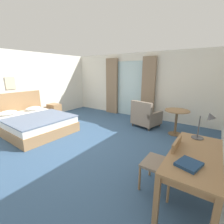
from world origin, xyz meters
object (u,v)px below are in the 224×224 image
desk_chair (165,161)px  desk_lamp (207,122)px  nightstand (54,110)px  closed_book (189,164)px  armchair_by_window (145,117)px  round_cafe_table (177,117)px  framed_picture (10,83)px  bed (33,122)px  writing_desk (195,159)px

desk_chair → desk_lamp: (0.43, 0.49, 0.57)m
nightstand → desk_chair: bearing=-17.9°
nightstand → closed_book: bearing=-20.6°
desk_lamp → closed_book: size_ratio=1.81×
desk_lamp → nightstand: bearing=168.4°
armchair_by_window → round_cafe_table: (1.00, -0.14, 0.20)m
framed_picture → desk_chair: bearing=-2.7°
closed_book → armchair_by_window: (-1.74, 2.96, -0.45)m
nightstand → closed_book: size_ratio=2.01×
bed → desk_lamp: 4.63m
desk_chair → framed_picture: bearing=177.3°
writing_desk → armchair_by_window: 3.17m
bed → framed_picture: bearing=-179.9°
closed_book → desk_lamp: bearing=101.4°
bed → writing_desk: 4.53m
desk_lamp → round_cafe_table: 2.18m
writing_desk → desk_chair: bearing=175.0°
closed_book → round_cafe_table: bearing=121.1°
desk_lamp → framed_picture: framed_picture is taller
armchair_by_window → round_cafe_table: size_ratio=1.25×
writing_desk → bed: bearing=176.4°
armchair_by_window → framed_picture: bearing=-148.9°
bed → framed_picture: framed_picture is taller
nightstand → framed_picture: (-0.34, -1.34, 1.16)m
desk_lamp → armchair_by_window: bearing=131.1°
desk_lamp → closed_book: 0.93m
round_cafe_table → framed_picture: framed_picture is taller
round_cafe_table → nightstand: bearing=-169.3°
closed_book → armchair_by_window: 3.47m
nightstand → armchair_by_window: (3.52, 0.99, 0.08)m
writing_desk → closed_book: bearing=-94.2°
writing_desk → closed_book: closed_book is taller
bed → round_cafe_table: bearing=30.4°
bed → armchair_by_window: size_ratio=2.52×
round_cafe_table → bed: bearing=-149.6°
writing_desk → desk_chair: 0.42m
bed → closed_book: bed is taller
closed_book → framed_picture: (-5.60, 0.64, 0.64)m
nightstand → round_cafe_table: 4.60m
writing_desk → framed_picture: framed_picture is taller
round_cafe_table → armchair_by_window: bearing=172.2°
nightstand → bed: bearing=-59.5°
desk_lamp → armchair_by_window: size_ratio=0.52×
nightstand → framed_picture: size_ratio=1.30×
writing_desk → closed_book: size_ratio=5.36×
nightstand → desk_chair: size_ratio=0.59×
bed → armchair_by_window: 3.59m
closed_book → framed_picture: bearing=-170.2°
bed → closed_book: size_ratio=8.80×
desk_chair → framed_picture: framed_picture is taller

